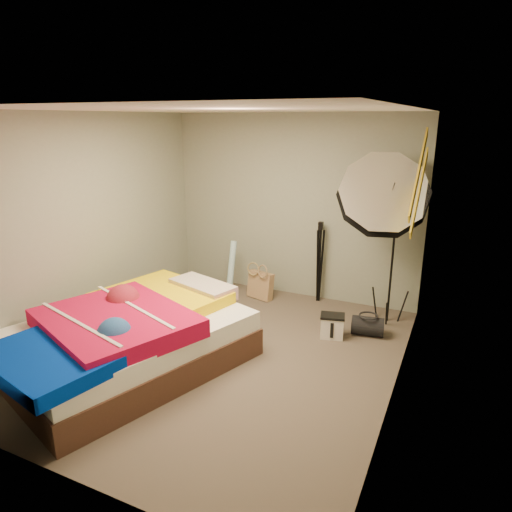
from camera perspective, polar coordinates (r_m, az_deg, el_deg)
The scene contains 15 objects.
floor at distance 5.01m, azimuth -4.04°, elevation -12.16°, with size 4.00×4.00×0.00m, color brown.
ceiling at distance 4.38m, azimuth -4.74°, elevation 17.79°, with size 4.00×4.00×0.00m, color silver.
wall_back at distance 6.31m, azimuth 4.59°, elevation 6.08°, with size 3.50×3.50×0.00m, color gray.
wall_front at distance 3.05m, azimuth -23.16°, elevation -7.24°, with size 3.50×3.50×0.00m, color gray.
wall_left at distance 5.58m, azimuth -20.27°, elevation 3.66°, with size 4.00×4.00×0.00m, color gray.
wall_right at distance 4.01m, azimuth 18.04°, elevation -1.05°, with size 4.00×4.00×0.00m, color gray.
tote_bag at distance 6.37m, azimuth 0.56°, elevation -3.67°, with size 0.38×0.11×0.38m, color tan.
wrapping_roll at distance 6.47m, azimuth -3.11°, elevation -1.52°, with size 0.09×0.09×0.77m, color #6DC1DE.
camera_case at distance 5.37m, azimuth 9.50°, elevation -8.73°, with size 0.25×0.18×0.25m, color silver.
duffel_bag at distance 5.51m, azimuth 13.79°, elevation -8.50°, with size 0.22×0.22×0.36m, color black.
wall_stripe_upper at distance 4.46m, azimuth 19.66°, elevation 9.78°, with size 0.02×1.10×0.10m, color gold.
wall_stripe_lower at distance 4.73m, azimuth 19.74°, elevation 7.67°, with size 0.02×1.10×0.10m, color gold.
bed at distance 4.79m, azimuth -15.49°, elevation -9.76°, with size 2.20×2.72×0.66m.
photo_umbrella at distance 5.39m, azimuth 15.57°, elevation 7.12°, with size 1.20×0.93×2.19m.
camera_tripod at distance 6.20m, azimuth 7.95°, elevation -0.05°, with size 0.06×0.06×1.11m.
Camera 1 is at (2.16, -3.81, 2.43)m, focal length 32.00 mm.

